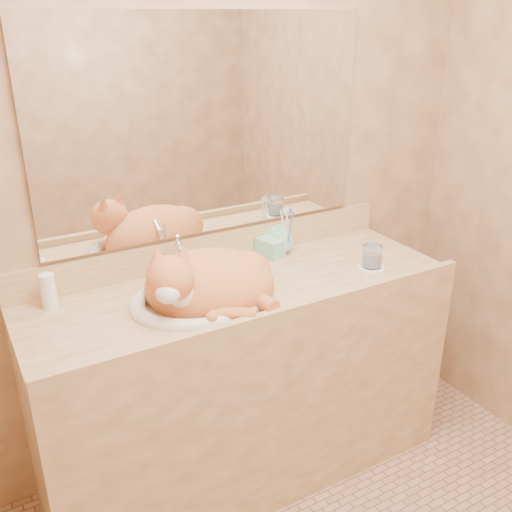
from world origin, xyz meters
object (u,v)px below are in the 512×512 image
sink_basin (201,280)px  toothbrush_cup (287,245)px  cat (205,281)px  soap_dispenser (281,240)px  vanity_counter (244,382)px  water_glass (372,256)px

sink_basin → toothbrush_cup: 0.50m
cat → toothbrush_cup: bearing=45.8°
cat → soap_dispenser: cat is taller
sink_basin → cat: 0.02m
vanity_counter → sink_basin: 0.53m
soap_dispenser → toothbrush_cup: soap_dispenser is taller
toothbrush_cup → water_glass: (0.22, -0.27, 0.00)m
soap_dispenser → water_glass: 0.37m
toothbrush_cup → cat: bearing=-156.5°
sink_basin → cat: (0.01, -0.02, 0.00)m
cat → toothbrush_cup: 0.50m
cat → toothbrush_cup: cat is taller
soap_dispenser → toothbrush_cup: 0.05m
water_glass → cat: bearing=174.1°
vanity_counter → water_glass: 0.71m
toothbrush_cup → water_glass: 0.35m
cat → soap_dispenser: size_ratio=2.74×
sink_basin → soap_dispenser: soap_dispenser is taller
soap_dispenser → cat: bearing=-172.2°
vanity_counter → water_glass: (0.51, -0.11, 0.48)m
toothbrush_cup → water_glass: toothbrush_cup is taller
vanity_counter → soap_dispenser: size_ratio=9.55×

